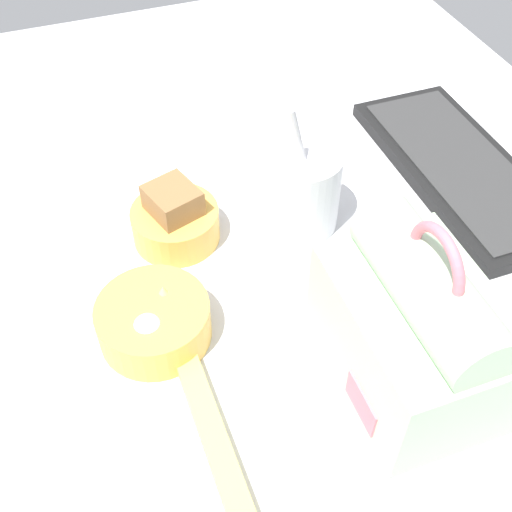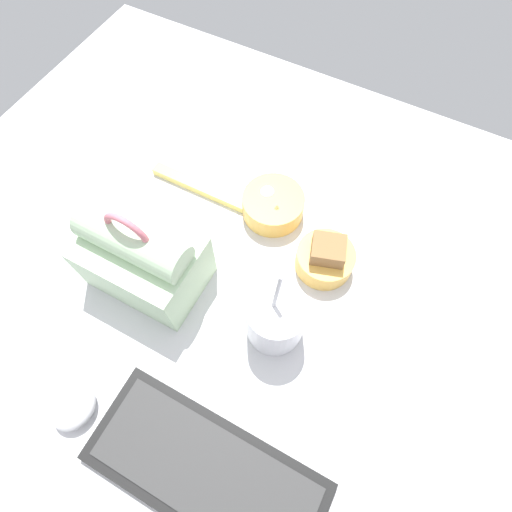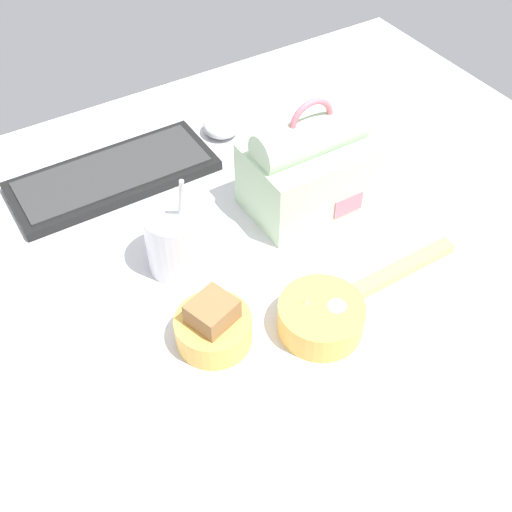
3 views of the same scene
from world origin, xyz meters
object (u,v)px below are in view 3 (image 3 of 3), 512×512
object	(u,v)px
soup_cup	(178,238)
computer_mouse	(221,126)
bento_bowl_sandwich	(213,326)
bento_bowl_snacks	(321,316)
keyboard	(113,176)
lunch_bag	(308,168)
chopstick_case	(394,273)

from	to	relation	value
soup_cup	computer_mouse	bearing A→B (deg)	50.21
soup_cup	bento_bowl_sandwich	distance (cm)	15.58
bento_bowl_sandwich	bento_bowl_snacks	bearing A→B (deg)	-23.84
keyboard	lunch_bag	xyz separation A→B (cm)	(25.18, -22.50, 6.44)
bento_bowl_snacks	chopstick_case	size ratio (longest dim) A/B	0.53
computer_mouse	bento_bowl_snacks	bearing A→B (deg)	-102.89
soup_cup	bento_bowl_snacks	distance (cm)	24.00
bento_bowl_snacks	chopstick_case	xyz separation A→B (cm)	(15.05, 2.07, -1.72)
keyboard	bento_bowl_sandwich	xyz separation A→B (cm)	(-1.63, -39.21, 1.86)
soup_cup	lunch_bag	bearing A→B (deg)	3.71
lunch_bag	soup_cup	size ratio (longest dim) A/B	1.15
lunch_bag	soup_cup	distance (cm)	24.39
keyboard	chopstick_case	xyz separation A→B (cm)	(26.96, -43.13, -0.22)
bento_bowl_sandwich	bento_bowl_snacks	size ratio (longest dim) A/B	0.88
keyboard	bento_bowl_snacks	world-z (taller)	bento_bowl_snacks
keyboard	bento_bowl_sandwich	distance (cm)	39.29
bento_bowl_snacks	bento_bowl_sandwich	bearing A→B (deg)	156.16
bento_bowl_sandwich	chopstick_case	distance (cm)	28.93
bento_bowl_sandwich	chopstick_case	world-z (taller)	bento_bowl_sandwich
keyboard	computer_mouse	size ratio (longest dim) A/B	4.90
lunch_bag	bento_bowl_snacks	distance (cm)	26.75
chopstick_case	keyboard	bearing A→B (deg)	122.01
keyboard	soup_cup	distance (cm)	24.50
soup_cup	bento_bowl_snacks	size ratio (longest dim) A/B	1.46
chopstick_case	computer_mouse	bearing A→B (deg)	95.32
bento_bowl_sandwich	chopstick_case	xyz separation A→B (cm)	(28.59, -3.91, -2.08)
keyboard	chopstick_case	size ratio (longest dim) A/B	1.56
soup_cup	computer_mouse	world-z (taller)	soup_cup
lunch_bag	bento_bowl_snacks	size ratio (longest dim) A/B	1.68
soup_cup	bento_bowl_sandwich	xyz separation A→B (cm)	(-2.55, -15.14, -2.62)
bento_bowl_snacks	computer_mouse	world-z (taller)	bento_bowl_snacks
lunch_bag	soup_cup	xyz separation A→B (cm)	(-24.26, -1.57, -1.96)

